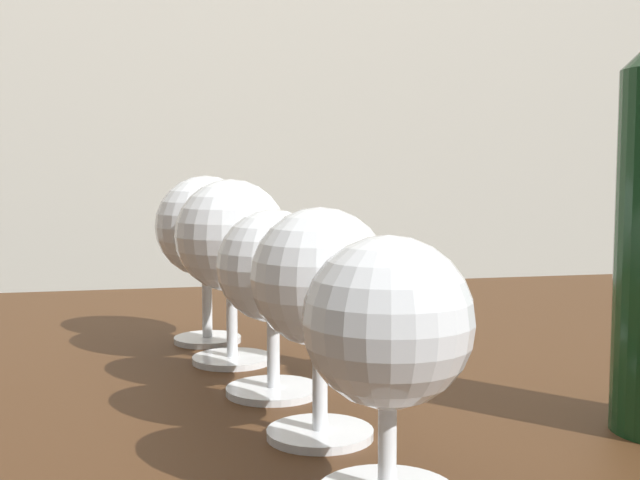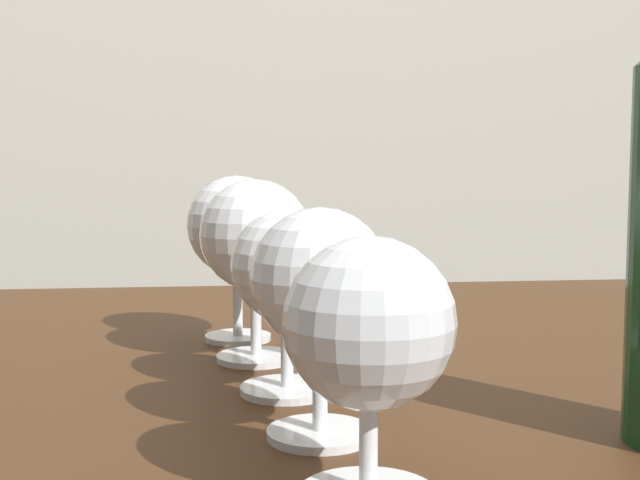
{
  "view_description": "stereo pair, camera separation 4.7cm",
  "coord_description": "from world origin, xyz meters",
  "px_view_note": "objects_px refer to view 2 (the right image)",
  "views": [
    {
      "loc": [
        -0.17,
        -0.66,
        0.93
      ],
      "look_at": [
        -0.07,
        -0.19,
        0.89
      ],
      "focal_mm": 46.49,
      "sensor_mm": 36.0,
      "label": 1
    },
    {
      "loc": [
        -0.12,
        -0.67,
        0.93
      ],
      "look_at": [
        -0.07,
        -0.19,
        0.89
      ],
      "focal_mm": 46.49,
      "sensor_mm": 36.0,
      "label": 2
    }
  ],
  "objects_px": {
    "wine_glass_amber": "(255,239)",
    "wine_glass_pinot": "(287,270)",
    "wine_glass_cabernet": "(369,331)",
    "wine_glass_merlot": "(320,282)",
    "wine_glass_chardonnay": "(237,228)"
  },
  "relations": [
    {
      "from": "wine_glass_cabernet",
      "to": "wine_glass_amber",
      "type": "relative_size",
      "value": 0.86
    },
    {
      "from": "wine_glass_merlot",
      "to": "wine_glass_cabernet",
      "type": "bearing_deg",
      "value": -82.4
    },
    {
      "from": "wine_glass_merlot",
      "to": "wine_glass_amber",
      "type": "xyz_separation_m",
      "value": [
        -0.03,
        0.19,
        0.01
      ]
    },
    {
      "from": "wine_glass_merlot",
      "to": "wine_glass_amber",
      "type": "distance_m",
      "value": 0.19
    },
    {
      "from": "wine_glass_amber",
      "to": "wine_glass_pinot",
      "type": "bearing_deg",
      "value": -78.85
    },
    {
      "from": "wine_glass_cabernet",
      "to": "wine_glass_pinot",
      "type": "height_order",
      "value": "wine_glass_pinot"
    },
    {
      "from": "wine_glass_cabernet",
      "to": "wine_glass_amber",
      "type": "height_order",
      "value": "wine_glass_amber"
    },
    {
      "from": "wine_glass_cabernet",
      "to": "wine_glass_merlot",
      "type": "bearing_deg",
      "value": 97.6
    },
    {
      "from": "wine_glass_cabernet",
      "to": "wine_glass_chardonnay",
      "type": "bearing_deg",
      "value": 98.87
    },
    {
      "from": "wine_glass_chardonnay",
      "to": "wine_glass_merlot",
      "type": "bearing_deg",
      "value": -80.69
    },
    {
      "from": "wine_glass_cabernet",
      "to": "wine_glass_merlot",
      "type": "xyz_separation_m",
      "value": [
        -0.01,
        0.09,
        0.01
      ]
    },
    {
      "from": "wine_glass_merlot",
      "to": "wine_glass_amber",
      "type": "height_order",
      "value": "wine_glass_amber"
    },
    {
      "from": "wine_glass_merlot",
      "to": "wine_glass_chardonnay",
      "type": "bearing_deg",
      "value": 99.31
    },
    {
      "from": "wine_glass_chardonnay",
      "to": "wine_glass_cabernet",
      "type": "bearing_deg",
      "value": -81.13
    },
    {
      "from": "wine_glass_merlot",
      "to": "wine_glass_amber",
      "type": "bearing_deg",
      "value": 99.23
    }
  ]
}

